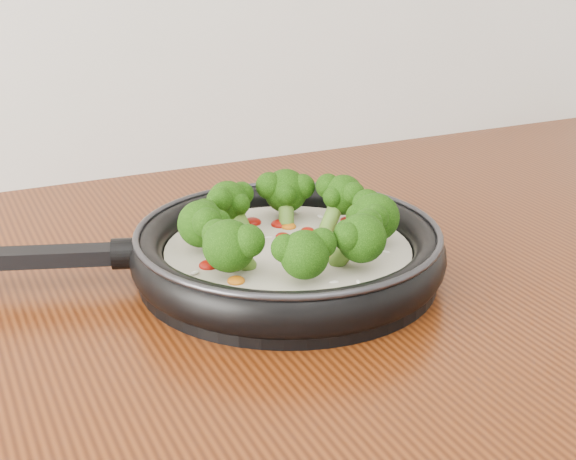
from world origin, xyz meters
name	(u,v)px	position (x,y,z in m)	size (l,w,h in m)	color
skillet	(286,248)	(0.06, 1.10, 0.93)	(0.50, 0.38, 0.09)	black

